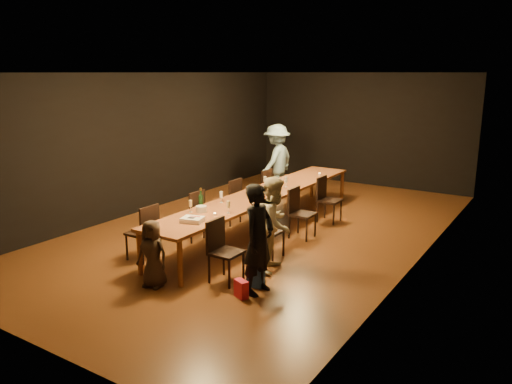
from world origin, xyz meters
The scene contains 30 objects.
ground centered at (0.00, 0.00, 0.00)m, with size 10.00×10.00×0.00m, color #432A10.
room_shell centered at (0.00, 0.00, 2.08)m, with size 6.04×10.04×3.02m.
table centered at (0.00, 0.00, 0.70)m, with size 0.90×6.00×0.75m.
chair_right_0 centered at (0.85, -2.40, 0.47)m, with size 0.42×0.42×0.93m, color black, non-canonical shape.
chair_right_1 centered at (0.85, -1.20, 0.47)m, with size 0.42×0.42×0.93m, color black, non-canonical shape.
chair_right_2 centered at (0.85, 0.00, 0.47)m, with size 0.42×0.42×0.93m, color black, non-canonical shape.
chair_right_3 centered at (0.85, 1.20, 0.47)m, with size 0.42×0.42×0.93m, color black, non-canonical shape.
chair_left_0 centered at (-0.85, -2.40, 0.47)m, with size 0.42×0.42×0.93m, color black, non-canonical shape.
chair_left_1 centered at (-0.85, -1.20, 0.47)m, with size 0.42×0.42×0.93m, color black, non-canonical shape.
chair_left_2 centered at (-0.85, 0.00, 0.47)m, with size 0.42×0.42×0.93m, color black, non-canonical shape.
chair_left_3 centered at (-0.85, 1.20, 0.47)m, with size 0.42×0.42×0.93m, color black, non-canonical shape.
woman_birthday centered at (1.44, -2.44, 0.78)m, with size 0.57×0.37×1.55m, color black.
woman_tan centered at (1.19, -1.59, 0.74)m, with size 0.72×0.56×1.47m, color beige.
man_blue centered at (-1.15, 2.47, 0.89)m, with size 1.16×0.66×1.79m, color #7BA4BF.
child centered at (0.06, -3.09, 0.49)m, with size 0.48×0.31×0.99m, color #392A1F.
gift_bag_red centered at (1.33, -2.72, 0.12)m, with size 0.21×0.11×0.25m, color red.
gift_bag_blue centered at (1.30, -2.31, 0.15)m, with size 0.24×0.16×0.29m, color #234C9A.
birthday_cake centered at (0.09, -2.24, 0.79)m, with size 0.38×0.33×0.08m.
plate_stack centered at (-0.15, -1.72, 0.80)m, with size 0.18×0.18×0.10m, color silver.
champagne_bottle centered at (-0.30, -1.53, 0.93)m, with size 0.08×0.08×0.35m, color black, non-canonical shape.
ice_bucket centered at (-0.04, 0.46, 0.85)m, with size 0.18×0.18×0.20m, color #B1B1B6.
wineglass_0 centered at (-0.29, -1.83, 0.85)m, with size 0.06×0.06×0.21m, color beige, non-canonical shape.
wineglass_1 centered at (0.27, -1.53, 0.85)m, with size 0.06×0.06×0.21m, color beige, non-canonical shape.
wineglass_2 centered at (-0.23, -1.05, 0.85)m, with size 0.06×0.06×0.21m, color silver, non-canonical shape.
wineglass_3 centered at (0.29, -0.83, 0.85)m, with size 0.06×0.06×0.21m, color beige, non-canonical shape.
wineglass_4 centered at (-0.27, 0.48, 0.85)m, with size 0.06×0.06×0.21m, color silver, non-canonical shape.
wineglass_5 centered at (0.13, 0.65, 0.85)m, with size 0.06×0.06×0.21m, color silver, non-canonical shape.
tealight_near centered at (0.15, -1.74, 0.77)m, with size 0.05×0.05×0.03m, color #B2B7B2.
tealight_mid centered at (0.15, -0.11, 0.77)m, with size 0.05×0.05×0.03m, color #B2B7B2.
tealight_far centered at (0.15, 2.16, 0.77)m, with size 0.05×0.05×0.03m, color #B2B7B2.
Camera 1 is at (4.91, -7.93, 3.01)m, focal length 35.00 mm.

